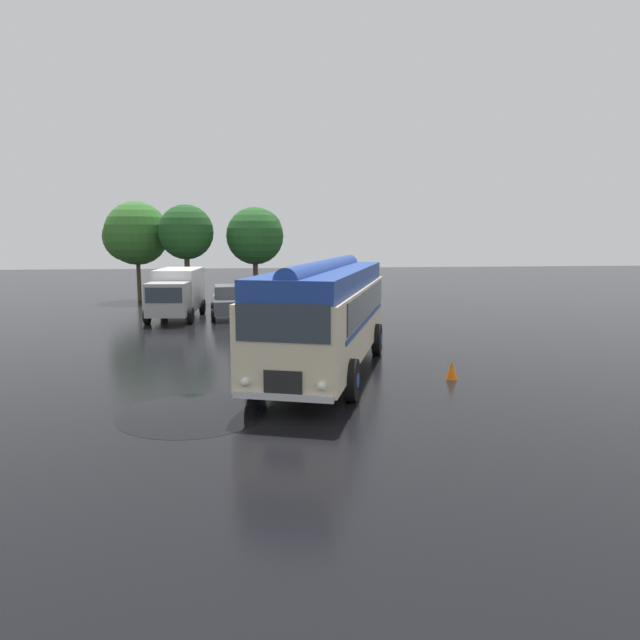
{
  "coord_description": "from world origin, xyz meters",
  "views": [
    {
      "loc": [
        -1.36,
        -16.54,
        4.19
      ],
      "look_at": [
        0.89,
        2.31,
        1.4
      ],
      "focal_mm": 32.0,
      "sensor_mm": 36.0,
      "label": 1
    }
  ],
  "objects_px": {
    "box_van": "(177,292)",
    "car_near_left": "(230,301)",
    "vintage_bus": "(326,311)",
    "car_mid_left": "(282,299)",
    "traffic_cone": "(452,370)"
  },
  "relations": [
    {
      "from": "vintage_bus",
      "to": "car_near_left",
      "type": "height_order",
      "value": "vintage_bus"
    },
    {
      "from": "car_mid_left",
      "to": "traffic_cone",
      "type": "distance_m",
      "value": 15.45
    },
    {
      "from": "car_mid_left",
      "to": "traffic_cone",
      "type": "bearing_deg",
      "value": -73.99
    },
    {
      "from": "vintage_bus",
      "to": "car_near_left",
      "type": "xyz_separation_m",
      "value": [
        -3.43,
        12.61,
        -1.05
      ]
    },
    {
      "from": "box_van",
      "to": "car_near_left",
      "type": "bearing_deg",
      "value": -1.93
    },
    {
      "from": "car_mid_left",
      "to": "traffic_cone",
      "type": "relative_size",
      "value": 7.9
    },
    {
      "from": "traffic_cone",
      "to": "car_mid_left",
      "type": "bearing_deg",
      "value": 106.01
    },
    {
      "from": "vintage_bus",
      "to": "traffic_cone",
      "type": "xyz_separation_m",
      "value": [
        3.58,
        -1.46,
        -1.62
      ]
    },
    {
      "from": "vintage_bus",
      "to": "box_van",
      "type": "relative_size",
      "value": 1.76
    },
    {
      "from": "box_van",
      "to": "traffic_cone",
      "type": "relative_size",
      "value": 10.71
    },
    {
      "from": "car_near_left",
      "to": "car_mid_left",
      "type": "relative_size",
      "value": 0.99
    },
    {
      "from": "car_near_left",
      "to": "traffic_cone",
      "type": "bearing_deg",
      "value": -63.52
    },
    {
      "from": "vintage_bus",
      "to": "traffic_cone",
      "type": "bearing_deg",
      "value": -22.16
    },
    {
      "from": "vintage_bus",
      "to": "car_near_left",
      "type": "relative_size",
      "value": 2.39
    },
    {
      "from": "car_near_left",
      "to": "box_van",
      "type": "bearing_deg",
      "value": 178.07
    }
  ]
}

